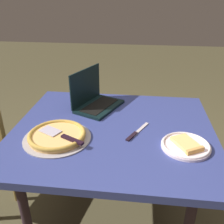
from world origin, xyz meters
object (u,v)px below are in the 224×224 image
(pizza_plate, at_px, (186,145))
(table_knife, at_px, (136,133))
(laptop, at_px, (94,99))
(pizza_tray, at_px, (57,136))
(dining_table, at_px, (113,138))

(pizza_plate, distance_m, table_knife, 0.28)
(laptop, xyz_separation_m, pizza_tray, (-0.13, -0.42, -0.04))
(dining_table, xyz_separation_m, laptop, (-0.16, 0.27, 0.12))
(dining_table, distance_m, pizza_tray, 0.33)
(pizza_tray, bearing_deg, dining_table, 27.11)
(table_knife, bearing_deg, laptop, 132.33)
(laptop, bearing_deg, dining_table, -59.85)
(pizza_plate, bearing_deg, laptop, 142.20)
(pizza_plate, height_order, table_knife, pizza_plate)
(pizza_tray, distance_m, table_knife, 0.42)
(table_knife, bearing_deg, dining_table, 161.09)
(laptop, distance_m, pizza_tray, 0.44)
(dining_table, bearing_deg, table_knife, -18.91)
(dining_table, bearing_deg, pizza_tray, -152.89)
(dining_table, height_order, pizza_tray, pizza_tray)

